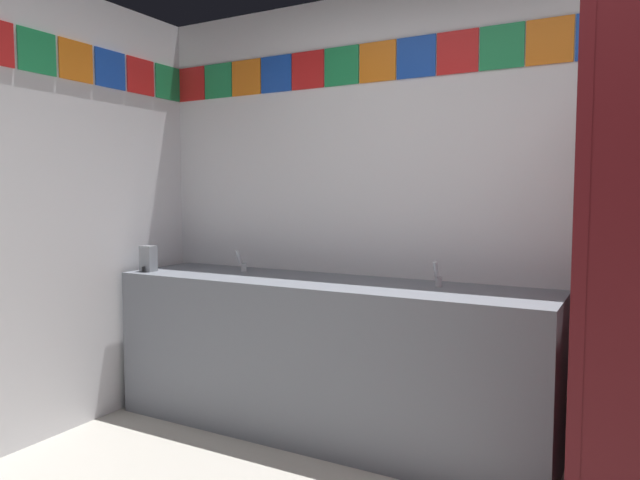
% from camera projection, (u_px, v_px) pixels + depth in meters
% --- Properties ---
extents(wall_back, '(4.37, 0.09, 2.51)m').
position_uv_depth(wall_back, '(500.00, 212.00, 3.07)').
color(wall_back, silver).
rests_on(wall_back, ground_plane).
extents(vanity_counter, '(2.50, 0.60, 0.87)m').
position_uv_depth(vanity_counter, '(323.00, 356.00, 3.26)').
color(vanity_counter, slate).
rests_on(vanity_counter, ground_plane).
extents(faucet_left, '(0.04, 0.10, 0.14)m').
position_uv_depth(faucet_left, '(242.00, 263.00, 3.61)').
color(faucet_left, silver).
rests_on(faucet_left, vanity_counter).
extents(faucet_right, '(0.04, 0.10, 0.14)m').
position_uv_depth(faucet_right, '(437.00, 277.00, 3.00)').
color(faucet_right, silver).
rests_on(faucet_right, vanity_counter).
extents(soap_dispenser, '(0.09, 0.09, 0.16)m').
position_uv_depth(soap_dispenser, '(148.00, 259.00, 3.62)').
color(soap_dispenser, gray).
rests_on(soap_dispenser, vanity_counter).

